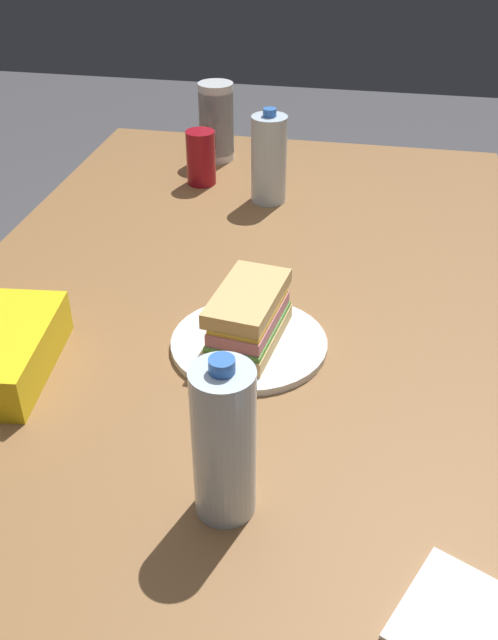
{
  "coord_description": "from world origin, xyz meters",
  "views": [
    {
      "loc": [
        -0.98,
        -0.21,
        1.42
      ],
      "look_at": [
        -0.11,
        -0.04,
        0.82
      ],
      "focal_mm": 39.57,
      "sensor_mm": 36.0,
      "label": 1
    }
  ],
  "objects_px": {
    "paper_plate": "(249,343)",
    "soda_can_red": "(201,158)",
    "water_bottle_tall": "(224,443)",
    "dining_table": "(236,349)",
    "plastic_cup_stack": "(216,122)",
    "sandwich": "(249,317)",
    "water_bottle_spare": "(269,159)"
  },
  "relations": [
    {
      "from": "dining_table",
      "to": "water_bottle_tall",
      "type": "relative_size",
      "value": 7.59
    },
    {
      "from": "sandwich",
      "to": "soda_can_red",
      "type": "height_order",
      "value": "soda_can_red"
    },
    {
      "from": "paper_plate",
      "to": "water_bottle_tall",
      "type": "relative_size",
      "value": 1.12
    },
    {
      "from": "sandwich",
      "to": "water_bottle_spare",
      "type": "relative_size",
      "value": 0.96
    },
    {
      "from": "sandwich",
      "to": "soda_can_red",
      "type": "xyz_separation_m",
      "value": [
        0.6,
        0.23,
        0.01
      ]
    },
    {
      "from": "paper_plate",
      "to": "water_bottle_tall",
      "type": "xyz_separation_m",
      "value": [
        -0.32,
        -0.03,
        0.1
      ]
    },
    {
      "from": "water_bottle_tall",
      "to": "plastic_cup_stack",
      "type": "distance_m",
      "value": 1.11
    },
    {
      "from": "paper_plate",
      "to": "soda_can_red",
      "type": "distance_m",
      "value": 0.65
    },
    {
      "from": "dining_table",
      "to": "water_bottle_spare",
      "type": "height_order",
      "value": "water_bottle_spare"
    },
    {
      "from": "water_bottle_spare",
      "to": "soda_can_red",
      "type": "bearing_deg",
      "value": 68.75
    },
    {
      "from": "paper_plate",
      "to": "sandwich",
      "type": "height_order",
      "value": "sandwich"
    },
    {
      "from": "soda_can_red",
      "to": "plastic_cup_stack",
      "type": "height_order",
      "value": "plastic_cup_stack"
    },
    {
      "from": "paper_plate",
      "to": "water_bottle_spare",
      "type": "distance_m",
      "value": 0.55
    },
    {
      "from": "dining_table",
      "to": "plastic_cup_stack",
      "type": "height_order",
      "value": "plastic_cup_stack"
    },
    {
      "from": "paper_plate",
      "to": "sandwich",
      "type": "distance_m",
      "value": 0.05
    },
    {
      "from": "sandwich",
      "to": "water_bottle_spare",
      "type": "xyz_separation_m",
      "value": [
        0.54,
        0.06,
        0.04
      ]
    },
    {
      "from": "soda_can_red",
      "to": "water_bottle_spare",
      "type": "distance_m",
      "value": 0.18
    },
    {
      "from": "water_bottle_tall",
      "to": "plastic_cup_stack",
      "type": "relative_size",
      "value": 1.18
    },
    {
      "from": "plastic_cup_stack",
      "to": "water_bottle_spare",
      "type": "xyz_separation_m",
      "value": [
        -0.22,
        -0.17,
        0.0
      ]
    },
    {
      "from": "soda_can_red",
      "to": "water_bottle_tall",
      "type": "xyz_separation_m",
      "value": [
        -0.93,
        -0.26,
        0.04
      ]
    },
    {
      "from": "paper_plate",
      "to": "sandwich",
      "type": "xyz_separation_m",
      "value": [
        0.0,
        0.0,
        0.05
      ]
    },
    {
      "from": "paper_plate",
      "to": "sandwich",
      "type": "bearing_deg",
      "value": 18.76
    },
    {
      "from": "paper_plate",
      "to": "water_bottle_tall",
      "type": "distance_m",
      "value": 0.33
    },
    {
      "from": "paper_plate",
      "to": "plastic_cup_stack",
      "type": "distance_m",
      "value": 0.8
    },
    {
      "from": "dining_table",
      "to": "water_bottle_spare",
      "type": "xyz_separation_m",
      "value": [
        0.44,
        0.02,
        0.18
      ]
    },
    {
      "from": "dining_table",
      "to": "sandwich",
      "type": "xyz_separation_m",
      "value": [
        -0.1,
        -0.04,
        0.14
      ]
    },
    {
      "from": "dining_table",
      "to": "paper_plate",
      "type": "xyz_separation_m",
      "value": [
        -0.11,
        -0.04,
        0.09
      ]
    },
    {
      "from": "plastic_cup_stack",
      "to": "water_bottle_tall",
      "type": "bearing_deg",
      "value": -166.48
    },
    {
      "from": "dining_table",
      "to": "paper_plate",
      "type": "bearing_deg",
      "value": -157.84
    },
    {
      "from": "dining_table",
      "to": "plastic_cup_stack",
      "type": "bearing_deg",
      "value": 15.64
    },
    {
      "from": "plastic_cup_stack",
      "to": "paper_plate",
      "type": "bearing_deg",
      "value": -163.43
    },
    {
      "from": "sandwich",
      "to": "water_bottle_tall",
      "type": "height_order",
      "value": "water_bottle_tall"
    }
  ]
}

